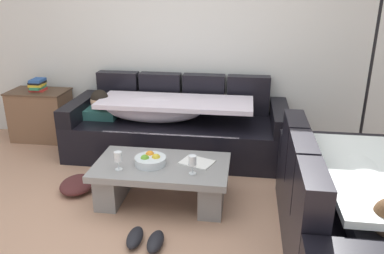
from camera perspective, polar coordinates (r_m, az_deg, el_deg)
ground_plane at (r=3.26m, az=-8.09°, el=-15.45°), size 14.00×14.00×0.00m
back_wall at (r=4.78m, az=-1.72°, el=13.72°), size 9.00×0.10×2.70m
couch_along_wall at (r=4.51m, az=-2.71°, el=-0.05°), size 2.48×0.92×0.88m
couch_near_window at (r=3.10m, az=21.84°, el=-11.58°), size 0.92×1.81×0.88m
coffee_table at (r=3.57m, az=-4.42°, el=-7.47°), size 1.20×0.68×0.38m
fruit_bowl at (r=3.49m, az=-6.15°, el=-4.83°), size 0.28×0.28×0.10m
wine_glass_near_left at (r=3.40m, az=-10.76°, el=-4.39°), size 0.07×0.07×0.17m
wine_glass_near_right at (r=3.27m, az=0.06°, el=-5.03°), size 0.07×0.07×0.17m
open_magazine at (r=3.51m, az=0.72°, el=-5.17°), size 0.34×0.30×0.01m
side_cabinet at (r=5.31m, az=-21.19°, el=1.64°), size 0.72×0.44×0.64m
book_stack_on_cabinet at (r=5.21m, az=-21.65°, el=5.76°), size 0.19×0.22×0.15m
floor_lamp at (r=4.46m, az=24.28°, el=8.44°), size 0.33×0.31×1.95m
pair_of_shoes at (r=3.14m, az=-6.87°, el=-16.03°), size 0.30×0.30×0.09m
crumpled_garment at (r=3.98m, az=-16.45°, el=-8.10°), size 0.36×0.43×0.12m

